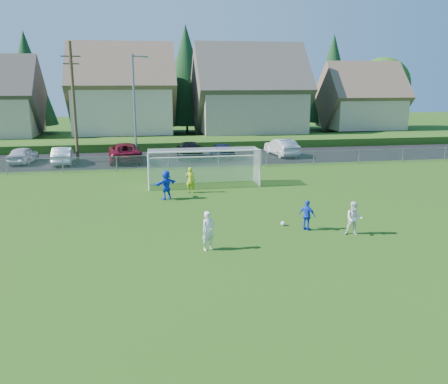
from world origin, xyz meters
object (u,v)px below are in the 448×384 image
Objects in this scene: player_white_a at (208,231)px; car_d at (189,150)px; player_blue_b at (166,185)px; car_c at (125,152)px; car_e at (222,150)px; car_a at (23,155)px; player_white_b at (354,218)px; goalkeeper at (190,180)px; car_f at (282,147)px; player_blue_a at (307,215)px; soccer_ball at (283,223)px; car_b at (63,155)px; soccer_goal at (203,161)px.

player_white_a is 23.65m from car_d.
player_blue_b is 0.30× the size of car_c.
player_white_a is 9.07m from player_blue_b.
car_a is at bearing -3.60° from car_e.
goalkeeper is (-6.48, 9.58, 0.03)m from player_white_b.
player_blue_b is 15.52m from car_e.
player_blue_b is 0.37× the size of car_f.
car_e is (2.93, -0.22, -0.06)m from car_d.
car_d is (-3.37, 21.75, 0.04)m from player_blue_a.
car_e is at bearing -40.45° from player_blue_a.
player_white_b is at bearing 74.17° from car_f.
player_white_b is (6.82, 0.78, -0.04)m from player_white_a.
car_f is at bearing 99.79° from player_white_b.
player_white_a reaches higher than car_c.
player_white_b is at bearing -21.07° from player_white_a.
car_a is at bearing -2.63° from player_blue_a.
goalkeeper is at bearing 115.89° from soccer_ball.
car_c is (-9.04, 21.19, 0.09)m from player_blue_a.
goalkeeper reaches higher than car_a.
car_a is at bearing 90.50° from player_white_a.
car_d is (5.67, 0.56, -0.05)m from car_c.
player_white_a is at bearing 112.17° from goalkeeper.
player_white_a is 24.44m from car_b.
soccer_ball is 3.42m from player_white_b.
soccer_ball is 0.13× the size of player_white_a.
car_b is 0.58× the size of soccer_goal.
car_b is (-9.20, 22.64, -0.12)m from player_white_a.
player_blue_a is 23.04m from car_c.
car_c is at bearing -179.86° from car_b.
car_b reaches higher than car_a.
car_c is 5.70m from car_d.
car_d is at bearing -6.49° from car_f.
player_blue_a is at bearing 108.81° from car_c.
car_b is 14.76m from soccer_goal.
player_blue_a is 0.30× the size of car_f.
goalkeeper is 0.37× the size of car_b.
player_white_a is 0.40× the size of car_e.
player_white_a is 0.95× the size of player_blue_b.
player_blue_b reaches higher than car_f.
car_a is at bearing -86.05° from player_blue_b.
car_b is 0.91× the size of car_f.
player_white_a is 0.29× the size of car_c.
car_e is at bearing -145.83° from player_blue_b.
car_c is at bearing -112.61° from player_blue_b.
car_c is 11.97m from soccer_goal.
car_c is (-4.08, 23.04, -0.02)m from player_white_a.
car_a is at bearing 1.88° from car_d.
soccer_ball is at bearing -74.89° from soccer_goal.
car_b reaches higher than car_e.
goalkeeper is at bearing 104.89° from car_c.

